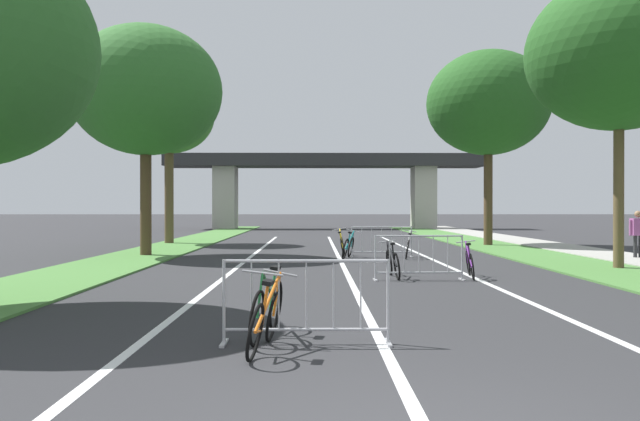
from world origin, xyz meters
TOP-DOWN VIEW (x-y plane):
  - grass_verge_left at (-6.82, 22.47)m, footprint 2.71×54.92m
  - grass_verge_right at (6.82, 22.47)m, footprint 2.71×54.92m
  - sidewalk_path_right at (9.33, 22.47)m, footprint 2.32×54.92m
  - lane_stripe_center at (0.00, 15.89)m, footprint 0.14×31.77m
  - lane_stripe_right_lane at (3.00, 15.89)m, footprint 0.14×31.77m
  - lane_stripe_left_lane at (-3.00, 15.89)m, footprint 0.14×31.77m
  - overpass_bridge at (0.00, 45.39)m, footprint 24.86×3.52m
  - tree_left_oak_near at (-6.68, 17.64)m, footprint 5.28×5.28m
  - tree_left_pine_near at (-7.56, 24.95)m, footprint 4.19×4.19m
  - tree_right_cypress_far at (7.47, 12.82)m, footprint 4.97×4.97m
  - tree_right_pine_far at (6.81, 23.31)m, footprint 5.38×5.38m
  - crowd_barrier_nearest at (-0.94, 3.55)m, footprint 2.09×0.45m
  - crowd_barrier_second at (1.59, 10.34)m, footprint 2.10×0.50m
  - crowd_barrier_third at (1.46, 17.14)m, footprint 2.10×0.47m
  - bicycle_yellow_0 at (0.15, 17.58)m, footprint 0.53×1.74m
  - bicycle_teal_1 at (0.30, 16.62)m, footprint 0.77×1.67m
  - bicycle_green_2 at (-1.45, 3.94)m, footprint 0.51×1.75m
  - bicycle_black_3 at (1.05, 10.88)m, footprint 0.43×1.74m
  - bicycle_white_4 at (2.29, 16.71)m, footprint 0.58×1.69m
  - bicycle_orange_5 at (-1.41, 3.15)m, footprint 0.55×1.69m
  - bicycle_purple_6 at (2.90, 10.81)m, footprint 0.46×1.62m
  - pedestrian_in_red_jacket at (9.62, 15.97)m, footprint 0.58×0.28m

SIDE VIEW (x-z plane):
  - lane_stripe_center at x=0.00m, z-range 0.00..0.01m
  - lane_stripe_right_lane at x=3.00m, z-range 0.00..0.01m
  - lane_stripe_left_lane at x=-3.00m, z-range 0.00..0.01m
  - grass_verge_left at x=-6.82m, z-range 0.00..0.05m
  - grass_verge_right at x=6.82m, z-range 0.00..0.05m
  - sidewalk_path_right at x=9.33m, z-range 0.00..0.08m
  - bicycle_black_3 at x=1.05m, z-range -0.08..0.80m
  - bicycle_purple_6 at x=2.90m, z-range -0.08..0.81m
  - bicycle_white_4 at x=2.29m, z-range -0.10..0.84m
  - bicycle_orange_5 at x=-1.41m, z-range -0.09..0.83m
  - bicycle_yellow_0 at x=0.15m, z-range -0.13..0.87m
  - bicycle_teal_1 at x=0.30m, z-range -0.10..0.86m
  - bicycle_green_2 at x=-1.45m, z-range -0.08..0.85m
  - crowd_barrier_nearest at x=-0.94m, z-range -0.01..1.04m
  - crowd_barrier_second at x=1.59m, z-range -0.01..1.04m
  - crowd_barrier_third at x=1.46m, z-range -0.01..1.04m
  - pedestrian_in_red_jacket at x=9.62m, z-range 0.17..1.75m
  - overpass_bridge at x=0.00m, z-range 1.50..7.35m
  - tree_left_oak_near at x=-6.68m, z-range 1.74..9.73m
  - tree_right_cypress_far at x=7.47m, z-range 1.89..9.91m
  - tree_left_pine_near at x=-7.56m, z-range 2.05..9.81m
  - tree_right_pine_far at x=6.81m, z-range 1.98..10.55m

